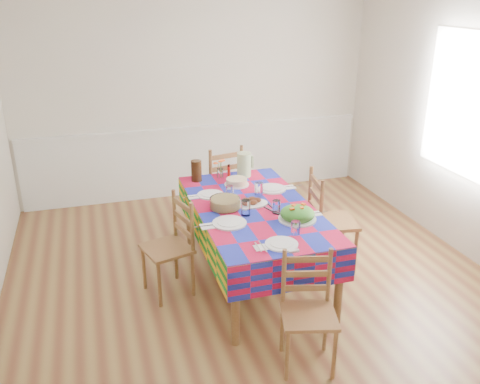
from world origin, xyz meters
name	(u,v)px	position (x,y,z in m)	size (l,w,h in m)	color
room	(260,148)	(0.00, 0.00, 1.35)	(4.58, 5.08, 2.78)	brown
wainscot	(198,158)	(0.00, 2.48, 0.49)	(4.41, 0.06, 0.92)	white
window_right	(467,105)	(2.23, 0.30, 1.50)	(1.40, 1.40, 0.00)	white
dining_table	(254,215)	(0.02, 0.20, 0.66)	(1.03, 1.91, 0.74)	brown
setting_near_head	(286,238)	(0.04, -0.51, 0.77)	(0.41, 0.28, 0.12)	white
setting_left_near	(235,217)	(-0.23, -0.03, 0.77)	(0.52, 0.31, 0.14)	white
setting_left_far	(217,194)	(-0.24, 0.54, 0.77)	(0.46, 0.27, 0.12)	white
setting_right_near	(291,212)	(0.26, -0.06, 0.77)	(0.47, 0.27, 0.12)	white
setting_right_far	(268,189)	(0.26, 0.51, 0.77)	(0.53, 0.30, 0.13)	white
meat_platter	(251,202)	(0.01, 0.26, 0.77)	(0.31, 0.22, 0.06)	white
salad_platter	(297,214)	(0.28, -0.17, 0.79)	(0.32, 0.32, 0.14)	white
pasta_bowl	(225,203)	(-0.24, 0.24, 0.79)	(0.27, 0.27, 0.10)	white
cake	(237,182)	(0.02, 0.76, 0.77)	(0.25, 0.25, 0.07)	white
serving_utensils	(272,209)	(0.15, 0.10, 0.75)	(0.13, 0.29, 0.01)	black
flower_vase	(220,171)	(-0.09, 0.97, 0.83)	(0.13, 0.11, 0.22)	white
hot_sauce	(229,170)	(0.02, 1.03, 0.81)	(0.03, 0.03, 0.13)	red
green_pitcher	(244,165)	(0.17, 0.99, 0.87)	(0.15, 0.15, 0.25)	#ADCB8F
tea_pitcher	(196,171)	(-0.33, 1.00, 0.85)	(0.11, 0.11, 0.21)	#321B0B
name_card	(294,251)	(0.04, -0.69, 0.75)	(0.08, 0.02, 0.02)	white
chair_near	(308,312)	(0.03, -1.00, 0.43)	(0.46, 0.45, 0.86)	brown
chair_far	(221,187)	(0.03, 1.40, 0.48)	(0.50, 0.48, 0.98)	brown
chair_left	(171,247)	(-0.74, 0.22, 0.44)	(0.47, 0.49, 0.90)	brown
chair_right	(328,222)	(0.77, 0.21, 0.49)	(0.48, 0.49, 0.99)	brown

